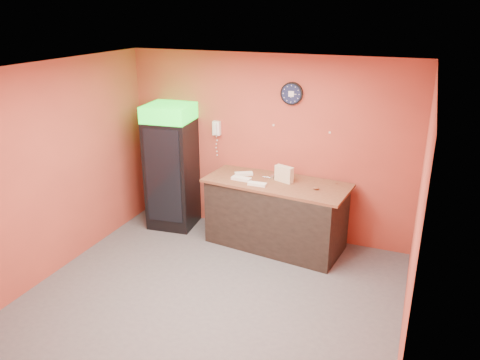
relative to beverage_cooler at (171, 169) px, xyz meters
The scene contains 15 objects.
floor 2.40m from the beverage_cooler, 47.27° to the right, with size 4.50×4.50×0.00m, color #47474C.
back_wall 1.59m from the beverage_cooler, 14.91° to the left, with size 4.50×0.02×2.80m, color #B24532.
left_wall 1.83m from the beverage_cooler, 115.54° to the right, with size 0.02×4.00×2.80m, color #B24532.
right_wall 4.08m from the beverage_cooler, 23.27° to the right, with size 0.02×4.00×2.80m, color #B24532.
ceiling 2.84m from the beverage_cooler, 47.27° to the right, with size 4.50×4.00×0.02m, color white.
beverage_cooler is the anchor object (origin of this frame).
prep_counter 1.86m from the beverage_cooler, ahead, with size 1.97×0.88×0.99m, color black.
wall_clock 2.27m from the beverage_cooler, 11.17° to the left, with size 0.33×0.06×0.33m.
wall_phone 0.99m from the beverage_cooler, 27.27° to the left, with size 0.12×0.11×0.22m.
butcher_paper 1.79m from the beverage_cooler, ahead, with size 2.09×0.90×0.04m, color brown.
sub_roll_stack 1.89m from the beverage_cooler, ahead, with size 0.29×0.18×0.24m.
wrapped_sandwich_left 1.30m from the beverage_cooler, ahead, with size 0.29×0.11×0.04m, color white.
wrapped_sandwich_mid 1.60m from the beverage_cooler, 10.31° to the right, with size 0.26×0.10×0.04m, color white.
wrapped_sandwich_right 1.24m from the beverage_cooler, ahead, with size 0.27×0.11×0.04m, color white.
kitchen_tool 1.69m from the beverage_cooler, ahead, with size 0.06×0.06×0.06m, color silver.
Camera 1 is at (2.17, -4.55, 3.42)m, focal length 35.00 mm.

